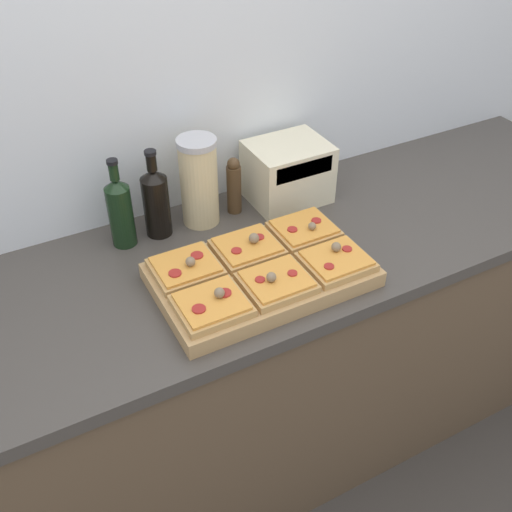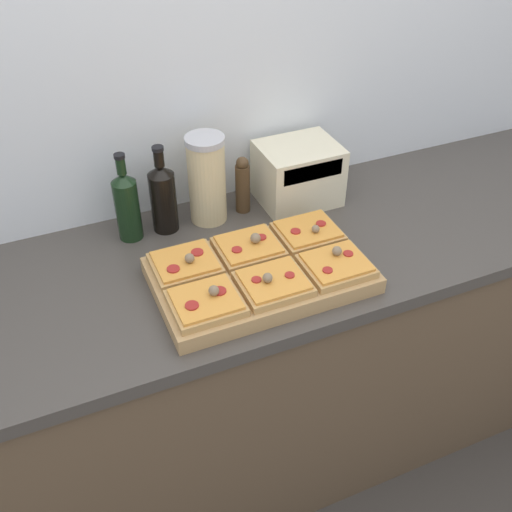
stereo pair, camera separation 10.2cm
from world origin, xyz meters
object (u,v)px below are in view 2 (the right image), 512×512
Objects in this scene: grain_jar_tall at (207,179)px; toaster_oven at (298,174)px; olive_oil_bottle at (127,205)px; pepper_mill at (243,185)px; wine_bottle at (163,197)px; cutting_board at (261,275)px.

toaster_oven is (0.29, -0.01, -0.04)m from grain_jar_tall.
olive_oil_bottle is 1.47× the size of pepper_mill.
toaster_oven is (0.42, -0.01, -0.02)m from wine_bottle.
grain_jar_tall is at bearing 177.76° from toaster_oven.
olive_oil_bottle is 1.00× the size of wine_bottle.
toaster_oven is (0.27, 0.32, 0.07)m from cutting_board.
cutting_board is at bearing -104.66° from pepper_mill.
wine_bottle is 0.43m from toaster_oven.
grain_jar_tall reaches higher than olive_oil_bottle.
grain_jar_tall is at bearing 0.00° from olive_oil_bottle.
wine_bottle is at bearing 180.00° from pepper_mill.
toaster_oven is at bearing -2.24° from grain_jar_tall.
grain_jar_tall is at bearing 94.09° from cutting_board.
grain_jar_tall reaches higher than toaster_oven.
olive_oil_bottle is (-0.26, 0.33, 0.09)m from cutting_board.
cutting_board is at bearing -85.91° from grain_jar_tall.
grain_jar_tall reaches higher than wine_bottle.
cutting_board is at bearing -129.62° from toaster_oven.
toaster_oven reaches higher than cutting_board.
grain_jar_tall reaches higher than cutting_board.
olive_oil_bottle is 0.99× the size of grain_jar_tall.
grain_jar_tall is 1.48× the size of pepper_mill.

